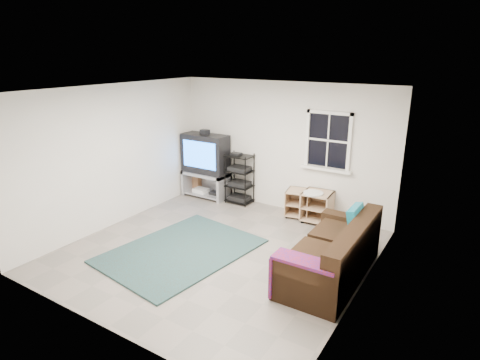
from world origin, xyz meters
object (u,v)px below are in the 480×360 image
Objects in this scene: tv_unit at (206,160)px; av_rack at (239,182)px; side_table_right at (317,204)px; side_table_left at (299,202)px; sofa at (333,256)px.

tv_unit reaches higher than av_rack.
tv_unit is at bearing -179.51° from side_table_right.
av_rack is (0.84, 0.06, -0.37)m from tv_unit.
av_rack is at bearing 4.33° from tv_unit.
av_rack reaches higher than side_table_left.
side_table_right is (0.41, -0.05, 0.05)m from side_table_left.
tv_unit is 2.83× the size of side_table_left.
side_table_left is 0.88× the size of side_table_right.
side_table_right is 2.04m from sofa.
sofa is (0.96, -1.80, -0.01)m from side_table_right.
side_table_right is at bearing 117.91° from sofa.
tv_unit is 1.40× the size of av_rack.
side_table_right is at bearing -1.31° from av_rack.
side_table_right reaches higher than side_table_left.
side_table_left is (2.23, 0.07, -0.55)m from tv_unit.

